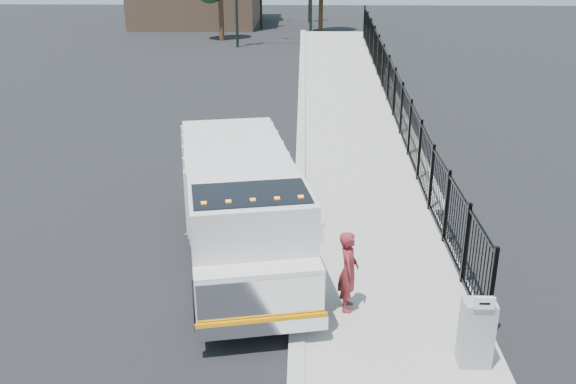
{
  "coord_description": "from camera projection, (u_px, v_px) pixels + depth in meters",
  "views": [
    {
      "loc": [
        0.09,
        -12.27,
        7.12
      ],
      "look_at": [
        -0.27,
        2.0,
        1.38
      ],
      "focal_mm": 40.0,
      "sensor_mm": 36.0,
      "label": 1
    }
  ],
  "objects": [
    {
      "name": "curb",
      "position": [
        297.0,
        334.0,
        12.16
      ],
      "size": [
        0.3,
        12.0,
        0.16
      ],
      "primitive_type": "cube",
      "color": "#ADAAA3",
      "rests_on": "ground"
    },
    {
      "name": "iron_fence",
      "position": [
        393.0,
        108.0,
        24.75
      ],
      "size": [
        0.1,
        28.0,
        1.8
      ],
      "primitive_type": "cube",
      "color": "black",
      "rests_on": "ground"
    },
    {
      "name": "arrow_sign",
      "position": [
        484.0,
        303.0,
        10.56
      ],
      "size": [
        0.35,
        0.04,
        0.22
      ],
      "primitive_type": "cube",
      "color": "white",
      "rests_on": "utility_cabinet"
    },
    {
      "name": "utility_cabinet",
      "position": [
        476.0,
        333.0,
        11.03
      ],
      "size": [
        0.55,
        0.4,
        1.25
      ],
      "primitive_type": "cube",
      "color": "gray",
      "rests_on": "sidewalk"
    },
    {
      "name": "ramp",
      "position": [
        349.0,
        105.0,
        28.83
      ],
      "size": [
        3.95,
        24.06,
        3.19
      ],
      "primitive_type": "cube",
      "rotation": [
        0.06,
        0.0,
        0.0
      ],
      "color": "#9E998E",
      "rests_on": "ground"
    },
    {
      "name": "worker",
      "position": [
        348.0,
        271.0,
        12.63
      ],
      "size": [
        0.46,
        0.65,
        1.68
      ],
      "primitive_type": "imported",
      "rotation": [
        0.0,
        0.0,
        1.48
      ],
      "color": "maroon",
      "rests_on": "sidewalk"
    },
    {
      "name": "truck",
      "position": [
        241.0,
        203.0,
        14.52
      ],
      "size": [
        3.82,
        7.91,
        2.6
      ],
      "rotation": [
        0.0,
        0.0,
        0.19
      ],
      "color": "black",
      "rests_on": "ground"
    },
    {
      "name": "ground",
      "position": [
        298.0,
        284.0,
        14.04
      ],
      "size": [
        120.0,
        120.0,
        0.0
      ],
      "primitive_type": "plane",
      "color": "black",
      "rests_on": "ground"
    },
    {
      "name": "sidewalk",
      "position": [
        399.0,
        336.0,
        12.12
      ],
      "size": [
        3.55,
        12.0,
        0.12
      ],
      "primitive_type": "cube",
      "color": "#9E998E",
      "rests_on": "ground"
    }
  ]
}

